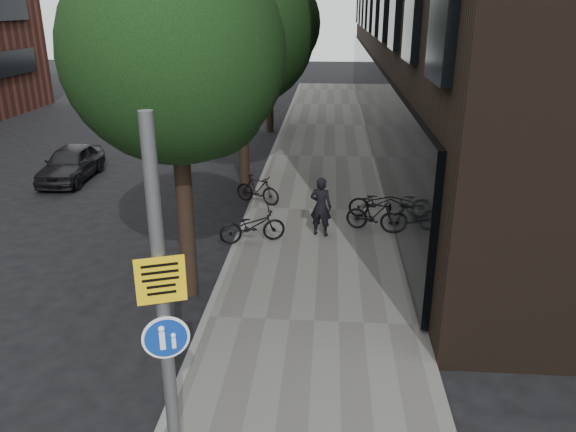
# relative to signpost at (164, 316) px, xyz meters

# --- Properties ---
(sidewalk) EXTENTS (4.50, 60.00, 0.12)m
(sidewalk) POSITION_rel_signpost_xyz_m (1.74, 10.86, -2.59)
(sidewalk) COLOR #5F5D58
(sidewalk) RESTS_ON ground
(curb_edge) EXTENTS (0.15, 60.00, 0.13)m
(curb_edge) POSITION_rel_signpost_xyz_m (-0.51, 10.86, -2.59)
(curb_edge) COLOR slate
(curb_edge) RESTS_ON ground
(street_tree_near) EXTENTS (4.40, 4.40, 7.50)m
(street_tree_near) POSITION_rel_signpost_xyz_m (-1.04, 5.50, 2.46)
(street_tree_near) COLOR black
(street_tree_near) RESTS_ON ground
(street_tree_mid) EXTENTS (5.00, 5.00, 7.80)m
(street_tree_mid) POSITION_rel_signpost_xyz_m (-1.04, 14.00, 2.46)
(street_tree_mid) COLOR black
(street_tree_mid) RESTS_ON ground
(street_tree_far) EXTENTS (5.00, 5.00, 7.80)m
(street_tree_far) POSITION_rel_signpost_xyz_m (-1.04, 23.00, 2.46)
(street_tree_far) COLOR black
(street_tree_far) RESTS_ON ground
(signpost) EXTENTS (0.56, 0.23, 5.02)m
(signpost) POSITION_rel_signpost_xyz_m (0.00, 0.00, 0.00)
(signpost) COLOR #595B5E
(signpost) RESTS_ON sidewalk
(pedestrian) EXTENTS (0.70, 0.55, 1.68)m
(pedestrian) POSITION_rel_signpost_xyz_m (1.77, 8.77, -1.69)
(pedestrian) COLOR black
(pedestrian) RESTS_ON sidewalk
(parked_bike_facade_near) EXTENTS (1.80, 0.63, 0.95)m
(parked_bike_facade_near) POSITION_rel_signpost_xyz_m (3.49, 10.31, -2.06)
(parked_bike_facade_near) COLOR black
(parked_bike_facade_near) RESTS_ON sidewalk
(parked_bike_facade_far) EXTENTS (1.67, 0.88, 0.97)m
(parked_bike_facade_far) POSITION_rel_signpost_xyz_m (3.27, 9.19, -2.05)
(parked_bike_facade_far) COLOR black
(parked_bike_facade_far) RESTS_ON sidewalk
(parked_bike_curb_near) EXTENTS (1.90, 1.16, 0.94)m
(parked_bike_curb_near) POSITION_rel_signpost_xyz_m (-0.06, 8.14, -2.06)
(parked_bike_curb_near) COLOR black
(parked_bike_curb_near) RESTS_ON sidewalk
(parked_bike_curb_far) EXTENTS (1.63, 1.06, 0.95)m
(parked_bike_curb_far) POSITION_rel_signpost_xyz_m (-0.31, 11.29, -2.06)
(parked_bike_curb_far) COLOR black
(parked_bike_curb_far) RESTS_ON sidewalk
(parked_car_near) EXTENTS (1.66, 3.84, 1.29)m
(parked_car_near) POSITION_rel_signpost_xyz_m (-7.61, 13.76, -2.01)
(parked_car_near) COLOR black
(parked_car_near) RESTS_ON ground
(parked_car_mid) EXTENTS (1.64, 4.12, 1.33)m
(parked_car_mid) POSITION_rel_signpost_xyz_m (-6.55, 23.03, -1.99)
(parked_car_mid) COLOR #4C1D15
(parked_car_mid) RESTS_ON ground
(parked_car_far) EXTENTS (1.83, 4.13, 1.18)m
(parked_car_far) POSITION_rel_signpost_xyz_m (-7.16, 27.59, -2.06)
(parked_car_far) COLOR black
(parked_car_far) RESTS_ON ground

